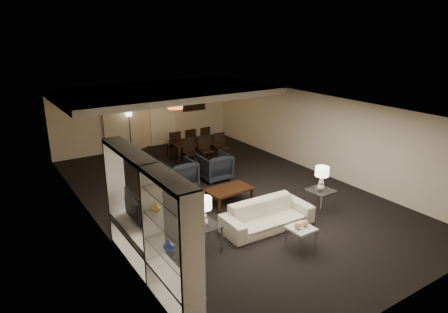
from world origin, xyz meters
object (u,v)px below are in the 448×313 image
pendant_light (175,105)px  floor_speaker (146,206)px  side_table_left (204,237)px  chair_fr (202,139)px  armchair_right (214,167)px  television (130,209)px  chair_nl (191,153)px  side_table_right (320,200)px  chair_fl (173,144)px  coffee_table (229,196)px  chair_fm (188,141)px  table_lamp_right (322,178)px  chair_nm (206,150)px  armchair_left (179,174)px  marble_table (301,238)px  sofa (268,215)px  vase_amber (156,207)px  dining_table (197,150)px  table_lamp_left (204,212)px  floor_lamp (130,131)px  vase_blue (169,245)px  chair_nr (221,147)px

pendant_light → floor_speaker: (-2.87, -4.15, -1.38)m
side_table_left → chair_fr: bearing=60.1°
armchair_right → television: 4.60m
chair_nl → side_table_right: bearing=-69.3°
floor_speaker → chair_fl: (2.90, 4.47, -0.06)m
pendant_light → side_table_right: size_ratio=0.87×
coffee_table → chair_fm: bearing=75.2°
side_table_left → table_lamp_right: size_ratio=0.97×
chair_nm → chair_fl: size_ratio=1.00×
side_table_left → chair_nl: (2.27, 4.72, 0.19)m
armchair_left → marble_table: bearing=96.9°
sofa → chair_fl: 6.05m
television → table_lamp_right: bearing=-96.8°
vase_amber → floor_speaker: size_ratio=0.16×
armchair_right → dining_table: (0.57, 2.07, -0.09)m
table_lamp_left → floor_speaker: 1.71m
chair_fm → television: bearing=51.8°
floor_speaker → floor_lamp: floor_lamp is taller
marble_table → floor_speaker: floor_speaker is taller
chair_nl → coffee_table: bearing=-93.0°
television → chair_fl: 6.57m
pendant_light → chair_nl: bearing=-88.4°
coffee_table → side_table_left: (-1.70, -1.60, 0.06)m
chair_fl → chair_fr: 1.20m
sofa → vase_blue: bearing=-156.1°
side_table_left → chair_nm: chair_nm is taller
marble_table → dining_table: dining_table is taller
pendant_light → vase_amber: pendant_light is taller
chair_nm → floor_lamp: (-1.67, 2.68, 0.31)m
chair_fl → armchair_right: bearing=94.3°
chair_fl → chair_fr: same height
table_lamp_left → chair_fl: table_lamp_left is taller
table_lamp_right → television: bearing=173.2°
chair_nl → table_lamp_right: bearing=-69.3°
chair_nr → chair_nm: bearing=-173.0°
vase_amber → chair_nm: (4.24, 5.53, -1.17)m
floor_speaker → table_lamp_right: bearing=-5.2°
marble_table → chair_nl: (0.57, 5.82, 0.22)m
chair_nm → chair_nr: same height
vase_blue → floor_speaker: 2.96m
vase_amber → chair_nr: vase_amber is taller
table_lamp_right → chair_fr: size_ratio=0.65×
table_lamp_right → pendant_light: bearing=101.5°
chair_fm → sofa: bearing=78.5°
chair_fm → marble_table: bearing=80.1°
television → chair_fr: 7.30m
side_table_left → chair_fl: bearing=69.4°
pendant_light → floor_lamp: (-1.05, 1.70, -1.13)m
side_table_left → vase_blue: bearing=-137.8°
dining_table → chair_fr: (0.60, 0.65, 0.15)m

